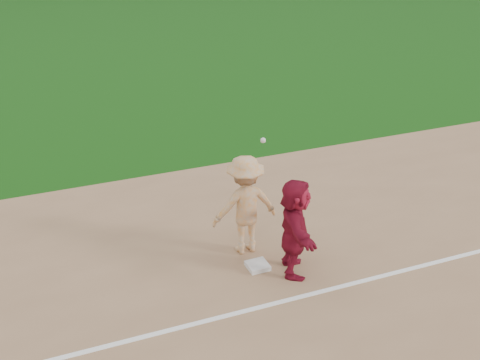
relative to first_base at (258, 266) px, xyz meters
name	(u,v)px	position (x,y,z in m)	size (l,w,h in m)	color
ground	(270,276)	(0.12, -0.31, -0.06)	(160.00, 160.00, 0.00)	#12450D
foul_line	(289,300)	(0.12, -1.11, -0.04)	(60.00, 0.10, 0.01)	white
first_base	(258,266)	(0.00, 0.00, 0.00)	(0.39, 0.39, 0.09)	silver
base_runner	(295,227)	(0.57, -0.34, 0.90)	(1.75, 0.56, 1.89)	maroon
first_base_play	(245,205)	(0.02, 0.68, 0.96)	(1.30, 0.99, 2.58)	#AFAFB2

